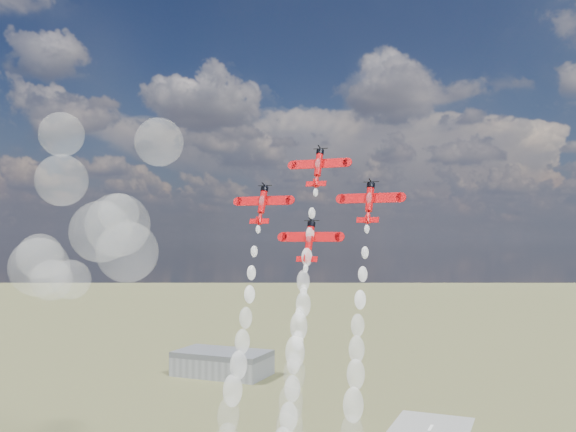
% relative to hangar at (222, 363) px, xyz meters
% --- Properties ---
extents(hangar, '(50.00, 28.00, 13.00)m').
position_rel_hangar_xyz_m(hangar, '(0.00, 0.00, 0.00)').
color(hangar, gray).
rests_on(hangar, ground).
extents(plane_lead, '(12.73, 5.51, 8.77)m').
position_rel_hangar_xyz_m(plane_lead, '(116.29, -170.82, 83.78)').
color(plane_lead, red).
rests_on(plane_lead, ground).
extents(plane_left, '(12.73, 5.51, 8.77)m').
position_rel_hangar_xyz_m(plane_left, '(104.20, -173.63, 75.80)').
color(plane_left, red).
rests_on(plane_left, ground).
extents(plane_right, '(12.73, 5.51, 8.77)m').
position_rel_hangar_xyz_m(plane_right, '(128.39, -173.63, 75.80)').
color(plane_right, red).
rests_on(plane_right, ground).
extents(plane_slot, '(12.73, 5.51, 8.77)m').
position_rel_hangar_xyz_m(plane_slot, '(116.29, -176.44, 67.81)').
color(plane_slot, red).
rests_on(plane_slot, ground).
extents(smoke_trail_lead, '(5.73, 21.41, 53.02)m').
position_rel_hangar_xyz_m(smoke_trail_lead, '(116.39, -186.77, 38.79)').
color(smoke_trail_lead, white).
rests_on(smoke_trail_lead, plane_lead).
extents(smoke_trail_left, '(5.43, 21.28, 52.83)m').
position_rel_hangar_xyz_m(smoke_trail_left, '(104.18, -189.71, 30.85)').
color(smoke_trail_left, white).
rests_on(smoke_trail_left, plane_left).
extents(drifted_smoke_cloud, '(51.74, 40.45, 54.12)m').
position_rel_hangar_xyz_m(drifted_smoke_cloud, '(41.70, -155.45, 72.14)').
color(drifted_smoke_cloud, white).
rests_on(drifted_smoke_cloud, ground).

